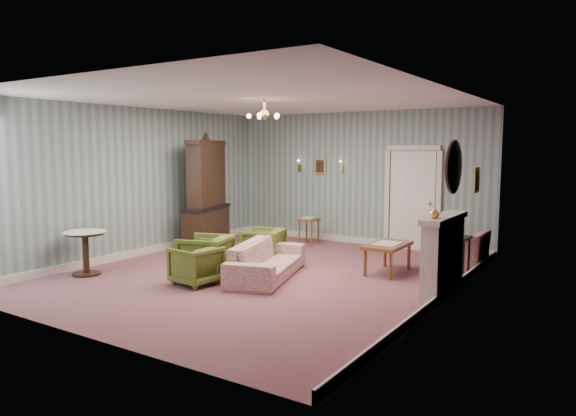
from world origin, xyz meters
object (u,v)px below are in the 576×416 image
Objects in this scene: olive_chair_a at (196,263)px; wingback_chair at (458,241)px; olive_chair_b at (205,254)px; olive_chair_c at (263,244)px; side_table_black at (456,254)px; fireplace at (443,255)px; sofa_chintz at (267,254)px; dresser at (206,191)px; coffee_table at (388,258)px; pedestal_table at (86,253)px.

wingback_chair is at bearing 146.99° from olive_chair_a.
olive_chair_c is (0.16, 1.40, -0.03)m from olive_chair_b.
olive_chair_c is at bearing -159.82° from side_table_black.
side_table_black is (0.16, -0.70, -0.11)m from wingback_chair.
fireplace is at bearing 90.90° from olive_chair_b.
olive_chair_b is 1.01m from sofa_chintz.
wingback_chair reaches higher than olive_chair_c.
side_table_black is (3.19, 2.98, -0.02)m from olive_chair_a.
olive_chair_a is at bearing -67.51° from dresser.
wingback_chair is 0.97× the size of coffee_table.
olive_chair_b is 1.22× the size of side_table_black.
olive_chair_c reaches higher than coffee_table.
coffee_table is at bearing -65.96° from sofa_chintz.
fireplace is at bearing 69.85° from olive_chair_c.
coffee_table is 1.17m from side_table_black.
side_table_black is at bearing 139.54° from olive_chair_a.
coffee_table is at bearing 142.59° from olive_chair_a.
dresser is 5.46m from fireplace.
fireplace is 1.47m from coffee_table.
sofa_chintz is 2.78m from fireplace.
dresser is 4.28m from coffee_table.
pedestal_table is (-1.79, -0.96, -0.01)m from olive_chair_b.
sofa_chintz reaches higher than olive_chair_c.
wingback_chair is at bearing 59.47° from coffee_table.
pedestal_table is (-1.96, -0.55, 0.04)m from olive_chair_a.
sofa_chintz is at bearing 51.36° from wingback_chair.
wingback_chair is 0.40× the size of dresser.
sofa_chintz is at bearing -45.64° from dresser.
olive_chair_c is 3.43m from fireplace.
dresser is (-1.77, 2.03, 0.82)m from olive_chair_b.
olive_chair_c is 2.21m from dresser.
side_table_black is (-0.21, 1.48, -0.26)m from fireplace.
olive_chair_a is 0.87× the size of olive_chair_b.
side_table_black is at bearing 34.44° from pedestal_table.
side_table_black is 0.84× the size of pedestal_table.
wingback_chair reaches higher than sofa_chintz.
wingback_chair is (2.35, 2.72, 0.03)m from sofa_chintz.
olive_chair_a is at bearing -133.87° from coffee_table.
side_table_black is at bearing 111.39° from olive_chair_b.
sofa_chintz is 2.06m from coffee_table.
fireplace is at bearing -34.81° from coffee_table.
olive_chair_a is at bearing 6.73° from olive_chair_b.
fireplace reaches higher than wingback_chair.
sofa_chintz is 3.23× the size of side_table_black.
coffee_table is at bearing 112.45° from olive_chair_b.
sofa_chintz reaches higher than side_table_black.
olive_chair_c is 1.10m from sofa_chintz.
side_table_black is (3.20, 1.17, -0.04)m from olive_chair_c.
wingback_chair is at bearing -58.10° from sofa_chintz.
sofa_chintz is at bearing 29.67° from pedestal_table.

